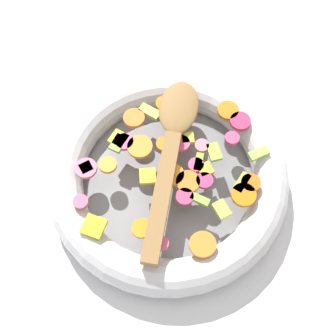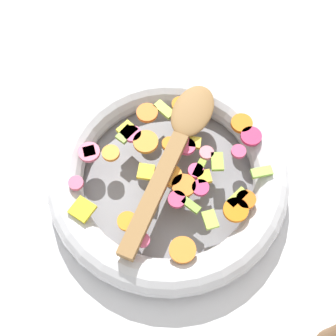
# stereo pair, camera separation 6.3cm
# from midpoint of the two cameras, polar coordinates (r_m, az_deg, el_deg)

# --- Properties ---
(ground_plane) EXTENTS (4.00, 4.00, 0.00)m
(ground_plane) POSITION_cam_midpoint_polar(r_m,az_deg,el_deg) (0.68, -2.66, -2.14)
(ground_plane) COLOR silver
(skillet) EXTENTS (0.34, 0.34, 0.05)m
(skillet) POSITION_cam_midpoint_polar(r_m,az_deg,el_deg) (0.66, -2.74, -1.35)
(skillet) COLOR slate
(skillet) RESTS_ON ground_plane
(chopped_vegetables) EXTENTS (0.25, 0.29, 0.01)m
(chopped_vegetables) POSITION_cam_midpoint_polar(r_m,az_deg,el_deg) (0.63, -2.00, 0.23)
(chopped_vegetables) COLOR orange
(chopped_vegetables) RESTS_ON skillet
(wooden_spoon) EXTENTS (0.24, 0.19, 0.01)m
(wooden_spoon) POSITION_cam_midpoint_polar(r_m,az_deg,el_deg) (0.64, -2.39, 2.61)
(wooden_spoon) COLOR olive
(wooden_spoon) RESTS_ON chopped_vegetables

